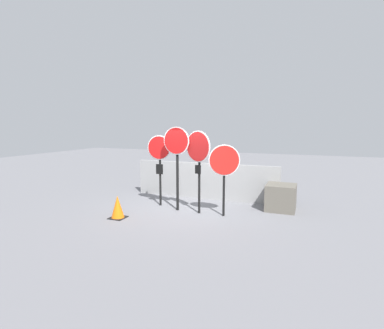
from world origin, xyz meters
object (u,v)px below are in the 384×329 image
at_px(stop_sign_3, 224,165).
at_px(storage_crate, 281,197).
at_px(stop_sign_1, 177,151).
at_px(stop_sign_2, 198,154).
at_px(stop_sign_0, 159,155).
at_px(traffic_cone_0, 118,207).

distance_m(stop_sign_3, storage_crate, 2.26).
bearing_deg(stop_sign_1, storage_crate, 23.83).
xyz_separation_m(stop_sign_1, stop_sign_2, (0.72, -0.05, -0.04)).
relative_size(stop_sign_0, stop_sign_2, 0.93).
relative_size(stop_sign_2, traffic_cone_0, 3.81).
relative_size(stop_sign_1, storage_crate, 2.91).
relative_size(stop_sign_0, stop_sign_1, 0.89).
distance_m(traffic_cone_0, storage_crate, 4.99).
height_order(stop_sign_0, traffic_cone_0, stop_sign_0).
bearing_deg(stop_sign_1, stop_sign_3, -0.45).
relative_size(stop_sign_3, storage_crate, 2.35).
bearing_deg(stop_sign_0, traffic_cone_0, -113.08).
bearing_deg(stop_sign_1, traffic_cone_0, -132.33).
bearing_deg(traffic_cone_0, stop_sign_1, 46.46).
distance_m(stop_sign_1, storage_crate, 3.56).
xyz_separation_m(stop_sign_0, stop_sign_1, (0.76, -0.31, 0.18)).
xyz_separation_m(stop_sign_1, traffic_cone_0, (-1.26, -1.33, -1.54)).
bearing_deg(stop_sign_3, stop_sign_1, 160.40).
bearing_deg(stop_sign_3, storage_crate, 23.19).
relative_size(stop_sign_0, storage_crate, 2.60).
bearing_deg(stop_sign_0, stop_sign_1, -27.96).
bearing_deg(storage_crate, stop_sign_3, -138.87).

